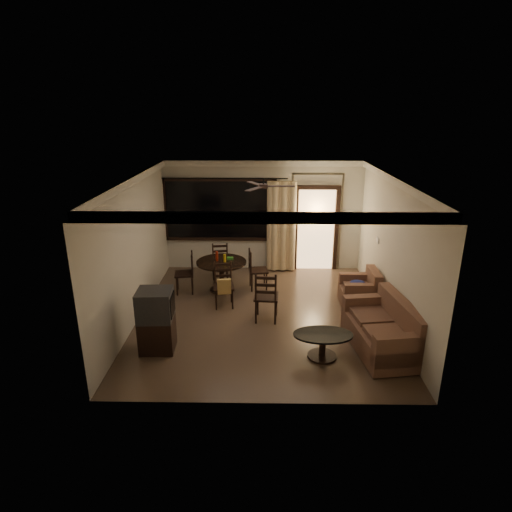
{
  "coord_description": "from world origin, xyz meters",
  "views": [
    {
      "loc": [
        -0.01,
        -7.86,
        4.02
      ],
      "look_at": [
        -0.14,
        0.2,
        1.22
      ],
      "focal_mm": 30.0,
      "sensor_mm": 36.0,
      "label": 1
    }
  ],
  "objects_px": {
    "dining_chair_south": "(224,293)",
    "armchair": "(361,291)",
    "dining_chair_east": "(258,277)",
    "coffee_table": "(323,342)",
    "sofa": "(385,331)",
    "dining_table": "(222,267)",
    "side_chair": "(266,305)",
    "dining_chair_north": "(220,267)",
    "tv_cabinet": "(156,320)",
    "dining_chair_west": "(185,281)"
  },
  "relations": [
    {
      "from": "dining_chair_north",
      "to": "coffee_table",
      "type": "distance_m",
      "value": 4.12
    },
    {
      "from": "dining_table",
      "to": "sofa",
      "type": "distance_m",
      "value": 3.98
    },
    {
      "from": "tv_cabinet",
      "to": "sofa",
      "type": "distance_m",
      "value": 3.95
    },
    {
      "from": "dining_chair_east",
      "to": "sofa",
      "type": "relative_size",
      "value": 0.53
    },
    {
      "from": "dining_table",
      "to": "dining_chair_south",
      "type": "xyz_separation_m",
      "value": [
        0.12,
        -0.85,
        -0.26
      ]
    },
    {
      "from": "sofa",
      "to": "dining_chair_south",
      "type": "bearing_deg",
      "value": 142.31
    },
    {
      "from": "armchair",
      "to": "coffee_table",
      "type": "height_order",
      "value": "armchair"
    },
    {
      "from": "coffee_table",
      "to": "armchair",
      "type": "bearing_deg",
      "value": 62.16
    },
    {
      "from": "dining_table",
      "to": "dining_chair_east",
      "type": "xyz_separation_m",
      "value": [
        0.83,
        0.12,
        -0.28
      ]
    },
    {
      "from": "dining_chair_north",
      "to": "sofa",
      "type": "height_order",
      "value": "dining_chair_north"
    },
    {
      "from": "dining_chair_west",
      "to": "dining_chair_east",
      "type": "distance_m",
      "value": 1.67
    },
    {
      "from": "dining_chair_west",
      "to": "dining_chair_north",
      "type": "height_order",
      "value": "same"
    },
    {
      "from": "sofa",
      "to": "coffee_table",
      "type": "bearing_deg",
      "value": -174.82
    },
    {
      "from": "dining_table",
      "to": "coffee_table",
      "type": "bearing_deg",
      "value": -54.9
    },
    {
      "from": "dining_chair_east",
      "to": "coffee_table",
      "type": "distance_m",
      "value": 3.12
    },
    {
      "from": "dining_table",
      "to": "dining_chair_north",
      "type": "height_order",
      "value": "dining_chair_north"
    },
    {
      "from": "side_chair",
      "to": "dining_chair_east",
      "type": "bearing_deg",
      "value": -78.41
    },
    {
      "from": "dining_chair_south",
      "to": "coffee_table",
      "type": "relative_size",
      "value": 0.94
    },
    {
      "from": "dining_chair_east",
      "to": "side_chair",
      "type": "xyz_separation_m",
      "value": [
        0.19,
        -1.57,
        0.03
      ]
    },
    {
      "from": "coffee_table",
      "to": "dining_table",
      "type": "bearing_deg",
      "value": 125.1
    },
    {
      "from": "dining_chair_south",
      "to": "dining_table",
      "type": "bearing_deg",
      "value": 89.88
    },
    {
      "from": "dining_table",
      "to": "side_chair",
      "type": "height_order",
      "value": "side_chair"
    },
    {
      "from": "tv_cabinet",
      "to": "side_chair",
      "type": "relative_size",
      "value": 1.06
    },
    {
      "from": "coffee_table",
      "to": "side_chair",
      "type": "bearing_deg",
      "value": 125.25
    },
    {
      "from": "dining_chair_east",
      "to": "dining_chair_south",
      "type": "height_order",
      "value": "same"
    },
    {
      "from": "tv_cabinet",
      "to": "coffee_table",
      "type": "height_order",
      "value": "tv_cabinet"
    },
    {
      "from": "dining_chair_west",
      "to": "dining_chair_south",
      "type": "bearing_deg",
      "value": 44.3
    },
    {
      "from": "dining_table",
      "to": "coffee_table",
      "type": "distance_m",
      "value": 3.42
    },
    {
      "from": "dining_chair_north",
      "to": "side_chair",
      "type": "height_order",
      "value": "side_chair"
    },
    {
      "from": "tv_cabinet",
      "to": "armchair",
      "type": "xyz_separation_m",
      "value": [
        3.93,
        1.86,
        -0.24
      ]
    },
    {
      "from": "dining_chair_south",
      "to": "armchair",
      "type": "height_order",
      "value": "dining_chair_south"
    },
    {
      "from": "dining_table",
      "to": "dining_chair_north",
      "type": "relative_size",
      "value": 1.2
    },
    {
      "from": "dining_chair_east",
      "to": "dining_chair_north",
      "type": "distance_m",
      "value": 1.15
    },
    {
      "from": "dining_chair_east",
      "to": "sofa",
      "type": "height_order",
      "value": "dining_chair_east"
    },
    {
      "from": "armchair",
      "to": "tv_cabinet",
      "type": "bearing_deg",
      "value": -154.94
    },
    {
      "from": "dining_chair_west",
      "to": "side_chair",
      "type": "bearing_deg",
      "value": 45.94
    },
    {
      "from": "dining_chair_east",
      "to": "coffee_table",
      "type": "height_order",
      "value": "dining_chair_east"
    },
    {
      "from": "coffee_table",
      "to": "side_chair",
      "type": "relative_size",
      "value": 0.95
    },
    {
      "from": "sofa",
      "to": "dining_chair_north",
      "type": "bearing_deg",
      "value": 125.91
    },
    {
      "from": "dining_chair_west",
      "to": "dining_chair_south",
      "type": "height_order",
      "value": "same"
    },
    {
      "from": "dining_chair_south",
      "to": "dining_chair_north",
      "type": "distance_m",
      "value": 1.64
    },
    {
      "from": "dining_chair_west",
      "to": "dining_chair_east",
      "type": "bearing_deg",
      "value": 90.0
    },
    {
      "from": "dining_chair_south",
      "to": "armchair",
      "type": "bearing_deg",
      "value": -5.88
    },
    {
      "from": "armchair",
      "to": "coffee_table",
      "type": "relative_size",
      "value": 0.77
    },
    {
      "from": "dining_table",
      "to": "tv_cabinet",
      "type": "xyz_separation_m",
      "value": [
        -0.88,
        -2.59,
        -0.0
      ]
    },
    {
      "from": "dining_table",
      "to": "sofa",
      "type": "relative_size",
      "value": 0.64
    },
    {
      "from": "dining_chair_west",
      "to": "coffee_table",
      "type": "bearing_deg",
      "value": 38.03
    },
    {
      "from": "sofa",
      "to": "armchair",
      "type": "height_order",
      "value": "sofa"
    },
    {
      "from": "dining_chair_west",
      "to": "coffee_table",
      "type": "height_order",
      "value": "dining_chair_west"
    },
    {
      "from": "dining_table",
      "to": "coffee_table",
      "type": "xyz_separation_m",
      "value": [
        1.96,
        -2.79,
        -0.27
      ]
    }
  ]
}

